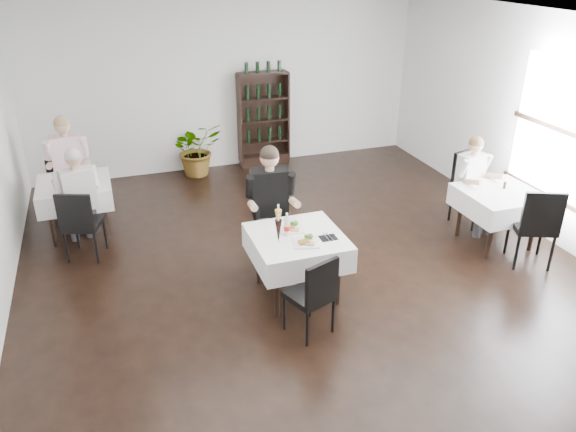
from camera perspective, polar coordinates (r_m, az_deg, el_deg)
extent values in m
plane|color=black|center=(6.83, 3.27, -7.33)|extent=(9.00, 9.00, 0.00)
plane|color=white|center=(5.77, 4.05, 18.50)|extent=(9.00, 9.00, 0.00)
plane|color=white|center=(10.27, -6.17, 13.11)|extent=(7.00, 0.00, 7.00)
cube|color=black|center=(8.35, 26.00, 1.27)|extent=(0.05, 2.30, 0.06)
cube|color=black|center=(10.64, -2.43, 5.82)|extent=(0.90, 0.28, 0.20)
cylinder|color=black|center=(6.16, -1.16, -7.42)|extent=(0.06, 0.06, 0.71)
cylinder|color=black|center=(6.75, -3.07, -4.20)|extent=(0.06, 0.06, 0.71)
cylinder|color=black|center=(6.38, 5.13, -6.23)|extent=(0.06, 0.06, 0.71)
cylinder|color=black|center=(6.96, 2.72, -3.23)|extent=(0.06, 0.06, 0.71)
cube|color=black|center=(6.36, 0.93, -2.30)|extent=(0.85, 0.85, 0.04)
cube|color=white|center=(6.42, 0.92, -3.17)|extent=(1.03, 1.03, 0.30)
cylinder|color=black|center=(8.21, -22.88, -0.65)|extent=(0.06, 0.06, 0.71)
cylinder|color=black|center=(8.83, -22.74, 1.21)|extent=(0.06, 0.06, 0.71)
cylinder|color=black|center=(8.17, -18.17, 0.03)|extent=(0.06, 0.06, 0.71)
cylinder|color=black|center=(8.79, -18.36, 1.85)|extent=(0.06, 0.06, 0.71)
cube|color=black|center=(8.35, -20.94, 2.97)|extent=(0.80, 0.80, 0.04)
cube|color=white|center=(8.39, -20.82, 2.28)|extent=(0.98, 0.98, 0.30)
cylinder|color=black|center=(7.73, 19.91, -1.74)|extent=(0.06, 0.06, 0.71)
cylinder|color=black|center=(8.21, 17.08, 0.31)|extent=(0.06, 0.06, 0.71)
cylinder|color=black|center=(8.15, 23.69, -0.97)|extent=(0.06, 0.06, 0.71)
cylinder|color=black|center=(8.60, 20.79, 0.94)|extent=(0.06, 0.06, 0.71)
cube|color=black|center=(8.02, 20.78, 2.08)|extent=(0.80, 0.80, 0.04)
cube|color=white|center=(8.06, 20.66, 1.36)|extent=(0.98, 0.98, 0.30)
imported|color=#215E20|center=(10.14, -9.25, 6.74)|extent=(1.01, 0.92, 0.96)
cylinder|color=black|center=(6.90, -1.18, -4.97)|extent=(0.03, 0.03, 0.39)
cylinder|color=black|center=(7.13, -3.03, -3.95)|extent=(0.03, 0.03, 0.39)
cylinder|color=black|center=(7.11, 0.86, -4.00)|extent=(0.03, 0.03, 0.39)
cylinder|color=black|center=(7.32, -1.01, -3.04)|extent=(0.03, 0.03, 0.39)
cube|color=black|center=(7.01, -1.11, -2.40)|extent=(0.52, 0.52, 0.06)
cube|color=black|center=(7.02, -2.11, -0.25)|extent=(0.37, 0.20, 0.43)
cylinder|color=black|center=(6.24, 2.25, -8.55)|extent=(0.03, 0.03, 0.42)
cylinder|color=black|center=(6.02, 4.59, -10.04)|extent=(0.03, 0.03, 0.42)
cylinder|color=black|center=(6.04, -0.37, -9.80)|extent=(0.03, 0.03, 0.42)
cylinder|color=black|center=(5.82, 1.95, -11.40)|extent=(0.03, 0.03, 0.42)
cube|color=black|center=(5.89, 2.14, -8.05)|extent=(0.54, 0.54, 0.06)
cube|color=black|center=(5.64, 3.48, -6.80)|extent=(0.41, 0.19, 0.46)
cylinder|color=black|center=(8.87, -21.87, 0.42)|extent=(0.03, 0.03, 0.41)
cylinder|color=black|center=(9.19, -22.59, 1.15)|extent=(0.03, 0.03, 0.41)
cylinder|color=black|center=(8.96, -19.75, 1.04)|extent=(0.03, 0.03, 0.41)
cylinder|color=black|center=(9.28, -20.54, 1.75)|extent=(0.03, 0.03, 0.41)
cube|color=black|center=(8.99, -21.42, 2.44)|extent=(0.53, 0.53, 0.06)
cube|color=black|center=(9.07, -22.06, 4.18)|extent=(0.40, 0.18, 0.44)
cylinder|color=black|center=(7.95, -18.06, -1.76)|extent=(0.03, 0.03, 0.44)
cylinder|color=black|center=(7.63, -18.91, -3.10)|extent=(0.03, 0.03, 0.44)
cylinder|color=black|center=(8.08, -20.65, -1.72)|extent=(0.03, 0.03, 0.44)
cylinder|color=black|center=(7.77, -21.59, -3.02)|extent=(0.03, 0.03, 0.44)
cube|color=black|center=(7.74, -20.08, -0.75)|extent=(0.57, 0.57, 0.07)
cube|color=black|center=(7.47, -20.88, 0.34)|extent=(0.43, 0.20, 0.48)
cylinder|color=black|center=(8.46, 18.36, 0.05)|extent=(0.04, 0.04, 0.48)
cylinder|color=black|center=(8.68, 16.18, 1.03)|extent=(0.04, 0.04, 0.48)
cylinder|color=black|center=(8.78, 20.03, 0.75)|extent=(0.04, 0.04, 0.48)
cylinder|color=black|center=(8.99, 17.89, 1.68)|extent=(0.04, 0.04, 0.48)
cube|color=black|center=(8.62, 18.36, 2.54)|extent=(0.60, 0.60, 0.07)
cube|color=black|center=(8.64, 17.47, 4.76)|extent=(0.48, 0.19, 0.53)
cylinder|color=black|center=(8.13, 24.25, -2.04)|extent=(0.04, 0.04, 0.49)
cylinder|color=black|center=(7.77, 25.19, -3.50)|extent=(0.04, 0.04, 0.49)
cylinder|color=black|center=(7.99, 21.38, -1.98)|extent=(0.04, 0.04, 0.49)
cylinder|color=black|center=(7.63, 22.20, -3.46)|extent=(0.04, 0.04, 0.49)
cube|color=black|center=(7.76, 23.61, -0.93)|extent=(0.64, 0.64, 0.07)
cube|color=black|center=(7.45, 24.49, 0.28)|extent=(0.47, 0.24, 0.53)
cube|color=#3A3A41|center=(6.87, -2.45, -1.16)|extent=(0.22, 0.48, 0.15)
cylinder|color=#3A3A41|center=(6.86, -2.14, -4.49)|extent=(0.12, 0.12, 0.54)
cube|color=#3A3A41|center=(6.90, -0.64, -1.00)|extent=(0.22, 0.48, 0.15)
cylinder|color=#3A3A41|center=(6.89, -0.33, -4.32)|extent=(0.12, 0.12, 0.54)
cube|color=black|center=(6.91, -1.87, 2.38)|extent=(0.47, 0.30, 0.61)
cylinder|color=tan|center=(6.62, -3.62, 1.03)|extent=(0.13, 0.35, 0.17)
cylinder|color=tan|center=(6.70, 0.69, 1.38)|extent=(0.13, 0.35, 0.17)
sphere|color=tan|center=(6.72, -1.90, 5.94)|extent=(0.23, 0.23, 0.23)
sphere|color=black|center=(6.71, -1.90, 6.20)|extent=(0.23, 0.23, 0.23)
cube|color=#3A3A41|center=(8.75, -21.79, 3.00)|extent=(0.17, 0.46, 0.15)
cylinder|color=#3A3A41|center=(8.70, -21.39, 0.47)|extent=(0.12, 0.12, 0.53)
cube|color=#3A3A41|center=(8.75, -20.38, 3.23)|extent=(0.17, 0.46, 0.15)
cylinder|color=#3A3A41|center=(8.70, -19.98, 0.69)|extent=(0.12, 0.12, 0.53)
cube|color=silver|center=(8.83, -21.49, 5.74)|extent=(0.44, 0.26, 0.60)
cylinder|color=tan|center=(8.56, -23.07, 4.72)|extent=(0.10, 0.34, 0.17)
cylinder|color=tan|center=(8.55, -19.76, 5.25)|extent=(0.10, 0.34, 0.17)
sphere|color=tan|center=(8.67, -21.98, 8.52)|extent=(0.23, 0.23, 0.23)
sphere|color=olive|center=(8.66, -22.01, 8.73)|extent=(0.23, 0.23, 0.23)
cube|color=#3A3A41|center=(8.05, -19.72, 1.01)|extent=(0.22, 0.44, 0.14)
cylinder|color=#3A3A41|center=(8.34, -19.68, -0.50)|extent=(0.11, 0.11, 0.49)
cube|color=#3A3A41|center=(8.03, -21.09, 0.70)|extent=(0.22, 0.44, 0.14)
cylinder|color=#3A3A41|center=(8.32, -21.00, -0.81)|extent=(0.11, 0.11, 0.49)
cube|color=silver|center=(7.74, -20.48, 2.56)|extent=(0.43, 0.30, 0.55)
cylinder|color=tan|center=(8.03, -19.28, 3.42)|extent=(0.14, 0.32, 0.15)
cylinder|color=tan|center=(7.97, -22.46, 2.71)|extent=(0.14, 0.32, 0.15)
sphere|color=tan|center=(7.62, -20.99, 5.49)|extent=(0.21, 0.21, 0.21)
sphere|color=beige|center=(7.61, -21.03, 5.70)|extent=(0.21, 0.21, 0.21)
cube|color=#3A3A41|center=(8.28, 18.21, 1.74)|extent=(0.20, 0.42, 0.13)
cylinder|color=#3A3A41|center=(8.30, 18.77, -0.58)|extent=(0.10, 0.10, 0.47)
cube|color=#3A3A41|center=(8.41, 19.11, 1.99)|extent=(0.20, 0.42, 0.13)
cylinder|color=#3A3A41|center=(8.43, 19.66, -0.30)|extent=(0.10, 0.10, 0.47)
cube|color=silver|center=(8.34, 18.07, 4.29)|extent=(0.41, 0.27, 0.52)
cylinder|color=tan|center=(8.03, 18.27, 3.30)|extent=(0.13, 0.30, 0.15)
cylinder|color=tan|center=(8.35, 20.35, 3.81)|extent=(0.13, 0.30, 0.15)
sphere|color=tan|center=(8.20, 18.55, 6.84)|extent=(0.20, 0.20, 0.20)
sphere|color=brown|center=(8.19, 18.58, 7.03)|extent=(0.20, 0.20, 0.20)
cube|color=white|center=(6.47, 0.35, -1.30)|extent=(0.31, 0.31, 0.02)
cube|color=brown|center=(6.43, 0.14, -1.25)|extent=(0.11, 0.09, 0.03)
sphere|color=#3C771F|center=(6.51, 0.76, -0.73)|extent=(0.06, 0.06, 0.06)
cube|color=#987445|center=(6.42, 0.72, -1.37)|extent=(0.12, 0.11, 0.02)
cube|color=white|center=(6.18, 1.83, -2.71)|extent=(0.33, 0.33, 0.02)
cube|color=brown|center=(6.14, 1.62, -2.66)|extent=(0.11, 0.09, 0.03)
sphere|color=#3C771F|center=(6.22, 2.27, -2.08)|extent=(0.07, 0.07, 0.07)
cube|color=#987445|center=(6.12, 2.25, -2.79)|extent=(0.13, 0.12, 0.02)
cone|color=black|center=(6.13, -0.98, -1.58)|extent=(0.08, 0.08, 0.27)
cylinder|color=silver|center=(6.06, -0.99, -0.14)|extent=(0.02, 0.02, 0.07)
cone|color=#BD8830|center=(6.37, -0.98, -0.50)|extent=(0.08, 0.08, 0.27)
cylinder|color=silver|center=(6.29, -0.99, 0.89)|extent=(0.02, 0.02, 0.07)
cylinder|color=silver|center=(6.29, -0.11, -1.08)|extent=(0.07, 0.07, 0.22)
cylinder|color=#B3160A|center=(6.30, -0.11, -1.22)|extent=(0.07, 0.07, 0.06)
cylinder|color=silver|center=(6.23, -0.11, 0.07)|extent=(0.03, 0.03, 0.06)
cube|color=black|center=(6.30, 4.10, -2.22)|extent=(0.19, 0.15, 0.01)
cylinder|color=silver|center=(6.29, 3.93, -2.17)|extent=(0.02, 0.21, 0.01)
cylinder|color=silver|center=(6.30, 4.28, -2.11)|extent=(0.02, 0.21, 0.01)
cylinder|color=black|center=(8.10, 21.15, 2.93)|extent=(0.04, 0.04, 0.09)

